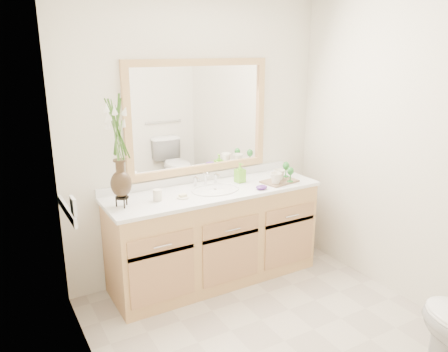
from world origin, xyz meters
TOP-DOWN VIEW (x-y plane):
  - floor at (0.00, 0.00)m, footprint 2.60×2.60m
  - wall_back at (0.00, 1.30)m, footprint 2.40×0.02m
  - wall_left at (-1.20, 0.00)m, footprint 0.02×2.60m
  - wall_right at (1.20, 0.00)m, footprint 0.02×2.60m
  - vanity at (0.00, 1.01)m, footprint 1.80×0.55m
  - counter at (0.00, 1.01)m, footprint 1.84×0.57m
  - sink at (0.00, 1.00)m, footprint 0.38×0.34m
  - mirror at (0.00, 1.28)m, footprint 1.32×0.04m
  - switch_plate at (-1.19, 0.76)m, footprint 0.02×0.12m
  - flower_vase at (-0.79, 0.99)m, footprint 0.18×0.18m
  - tumbler at (-0.52, 0.99)m, footprint 0.07×0.07m
  - soap_dish at (-0.32, 0.95)m, footprint 0.10×0.10m
  - soap_bottle at (0.30, 1.09)m, footprint 0.08×0.08m
  - purple_dish at (0.35, 0.82)m, footprint 0.10×0.08m
  - tray at (0.60, 0.91)m, footprint 0.33×0.25m
  - mug_left at (0.52, 0.85)m, footprint 0.12×0.12m
  - mug_right at (0.61, 0.93)m, footprint 0.13×0.13m
  - goblet_front at (0.66, 0.84)m, footprint 0.06×0.06m
  - goblet_back at (0.73, 0.98)m, footprint 0.06×0.06m

SIDE VIEW (x-z plane):
  - floor at x=0.00m, z-range 0.00..0.00m
  - vanity at x=0.00m, z-range 0.00..0.80m
  - sink at x=0.00m, z-range 0.66..0.89m
  - counter at x=0.00m, z-range 0.80..0.83m
  - tray at x=0.60m, z-range 0.83..0.85m
  - soap_dish at x=-0.32m, z-range 0.82..0.86m
  - purple_dish at x=0.35m, z-range 0.83..0.87m
  - tumbler at x=-0.52m, z-range 0.83..0.92m
  - mug_right at x=0.61m, z-range 0.85..0.95m
  - mug_left at x=0.52m, z-range 0.85..0.95m
  - soap_bottle at x=0.30m, z-range 0.83..0.99m
  - goblet_front at x=0.66m, z-range 0.87..1.00m
  - goblet_back at x=0.73m, z-range 0.87..1.01m
  - switch_plate at x=-1.19m, z-range 0.92..1.04m
  - wall_back at x=0.00m, z-range 0.00..2.40m
  - wall_left at x=-1.20m, z-range 0.00..2.40m
  - wall_right at x=1.20m, z-range 0.00..2.40m
  - flower_vase at x=-0.79m, z-range 0.96..1.72m
  - mirror at x=0.00m, z-range 0.92..1.89m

